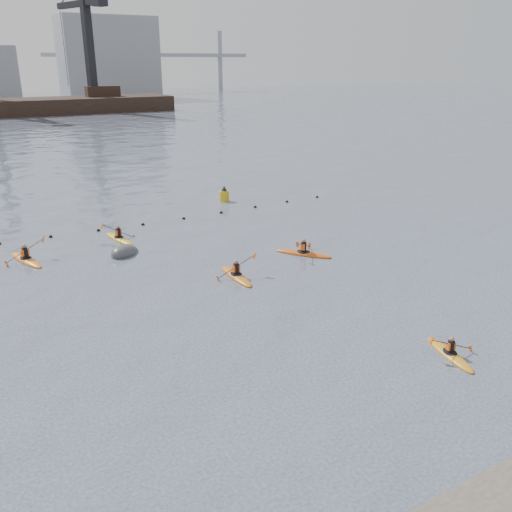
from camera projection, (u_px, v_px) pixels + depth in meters
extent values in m
plane|color=#343C4B|center=(328.00, 392.00, 18.45)|extent=(400.00, 400.00, 0.00)
sphere|color=black|center=(51.00, 237.00, 34.51)|extent=(0.24, 0.24, 0.24)
sphere|color=black|center=(98.00, 231.00, 35.77)|extent=(0.24, 0.24, 0.24)
sphere|color=black|center=(143.00, 225.00, 37.07)|extent=(0.24, 0.24, 0.24)
sphere|color=black|center=(184.00, 219.00, 38.45)|extent=(0.24, 0.24, 0.24)
sphere|color=black|center=(221.00, 213.00, 39.92)|extent=(0.24, 0.24, 0.24)
sphere|color=black|center=(255.00, 207.00, 41.46)|extent=(0.24, 0.24, 0.24)
sphere|color=black|center=(287.00, 202.00, 42.99)|extent=(0.24, 0.24, 0.24)
sphere|color=black|center=(317.00, 197.00, 44.46)|extent=(0.24, 0.24, 0.24)
cube|color=black|center=(103.00, 91.00, 116.96)|extent=(7.00, 3.00, 2.20)
cube|color=black|center=(89.00, 50.00, 113.15)|extent=(1.96, 1.96, 19.00)
cube|color=black|center=(79.00, 4.00, 111.81)|extent=(5.56, 16.73, 1.20)
cube|color=black|center=(100.00, 1.00, 106.14)|extent=(2.80, 3.08, 2.00)
cube|color=gray|center=(109.00, 58.00, 153.32)|extent=(26.00, 14.00, 22.00)
cube|color=gray|center=(152.00, 55.00, 178.63)|extent=(70.00, 2.00, 1.20)
cylinder|color=gray|center=(75.00, 62.00, 167.63)|extent=(1.60, 1.60, 20.00)
cylinder|color=gray|center=(220.00, 61.00, 191.00)|extent=(1.60, 1.60, 20.00)
ellipsoid|color=#C46612|center=(236.00, 276.00, 28.21)|extent=(0.79, 3.36, 0.33)
cylinder|color=black|center=(236.00, 274.00, 28.16)|extent=(0.65, 0.65, 0.06)
cylinder|color=black|center=(236.00, 269.00, 28.06)|extent=(0.31, 0.31, 0.54)
cube|color=#F95A0D|center=(236.00, 268.00, 28.06)|extent=(0.38, 0.24, 0.35)
sphere|color=#8C6651|center=(236.00, 262.00, 27.94)|extent=(0.22, 0.22, 0.22)
cylinder|color=black|center=(236.00, 267.00, 28.03)|extent=(2.11, 0.12, 0.96)
cube|color=#D85914|center=(218.00, 278.00, 27.71)|extent=(0.20, 0.15, 0.35)
cube|color=#D85914|center=(254.00, 256.00, 28.35)|extent=(0.20, 0.15, 0.35)
ellipsoid|color=orange|center=(450.00, 355.00, 20.73)|extent=(1.21, 2.89, 0.28)
cylinder|color=black|center=(450.00, 352.00, 20.69)|extent=(0.64, 0.64, 0.05)
cylinder|color=black|center=(451.00, 346.00, 20.61)|extent=(0.27, 0.27, 0.46)
cube|color=#F95A0D|center=(451.00, 346.00, 20.60)|extent=(0.36, 0.26, 0.30)
sphere|color=#8C6651|center=(452.00, 339.00, 20.50)|extent=(0.19, 0.19, 0.19)
cylinder|color=black|center=(451.00, 344.00, 20.58)|extent=(1.80, 0.46, 0.69)
cube|color=#D85914|center=(431.00, 340.00, 20.23)|extent=(0.17, 0.15, 0.30)
cube|color=#D85914|center=(470.00, 348.00, 20.92)|extent=(0.17, 0.15, 0.30)
ellipsoid|color=orange|center=(26.00, 260.00, 30.46)|extent=(1.65, 3.57, 0.35)
cylinder|color=black|center=(26.00, 258.00, 30.41)|extent=(0.82, 0.82, 0.07)
cylinder|color=black|center=(25.00, 253.00, 30.31)|extent=(0.33, 0.33, 0.57)
cube|color=#F95A0D|center=(25.00, 252.00, 30.30)|extent=(0.45, 0.34, 0.37)
sphere|color=#8C6651|center=(24.00, 246.00, 30.18)|extent=(0.23, 0.23, 0.23)
cylinder|color=black|center=(25.00, 251.00, 30.27)|extent=(2.18, 0.67, 0.92)
cube|color=#D85914|center=(6.00, 263.00, 29.66)|extent=(0.22, 0.20, 0.37)
cube|color=#D85914|center=(43.00, 239.00, 30.89)|extent=(0.22, 0.20, 0.37)
ellipsoid|color=gold|center=(119.00, 239.00, 34.06)|extent=(1.25, 3.34, 0.33)
cylinder|color=black|center=(119.00, 237.00, 34.01)|extent=(0.72, 0.72, 0.06)
cylinder|color=black|center=(118.00, 233.00, 33.91)|extent=(0.31, 0.31, 0.53)
cube|color=#F95A0D|center=(118.00, 232.00, 33.91)|extent=(0.40, 0.29, 0.35)
sphere|color=#8C6651|center=(118.00, 227.00, 33.79)|extent=(0.22, 0.22, 0.22)
cylinder|color=black|center=(118.00, 231.00, 33.88)|extent=(1.91, 0.39, 1.22)
cube|color=#D85914|center=(102.00, 226.00, 33.05)|extent=(0.25, 0.18, 0.32)
cube|color=#D85914|center=(134.00, 236.00, 34.70)|extent=(0.25, 0.18, 0.32)
ellipsoid|color=#C45012|center=(303.00, 254.00, 31.45)|extent=(2.58, 3.16, 0.34)
cylinder|color=black|center=(303.00, 252.00, 31.41)|extent=(0.90, 0.90, 0.06)
cylinder|color=black|center=(304.00, 247.00, 31.30)|extent=(0.32, 0.32, 0.56)
cube|color=#F95A0D|center=(304.00, 246.00, 31.30)|extent=(0.45, 0.42, 0.36)
sphere|color=#8C6651|center=(304.00, 241.00, 31.18)|extent=(0.22, 0.22, 0.22)
cylinder|color=black|center=(304.00, 245.00, 31.27)|extent=(1.80, 1.34, 0.87)
cube|color=#D85914|center=(309.00, 246.00, 32.34)|extent=(0.23, 0.23, 0.36)
cube|color=#D85914|center=(297.00, 244.00, 30.20)|extent=(0.23, 0.23, 0.36)
ellipsoid|color=#3F4244|center=(125.00, 253.00, 31.66)|extent=(2.64, 2.61, 1.55)
cylinder|color=#B98D12|center=(224.00, 197.00, 43.25)|extent=(0.77, 0.77, 0.99)
cone|color=black|center=(224.00, 188.00, 43.00)|extent=(0.48, 0.48, 0.38)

